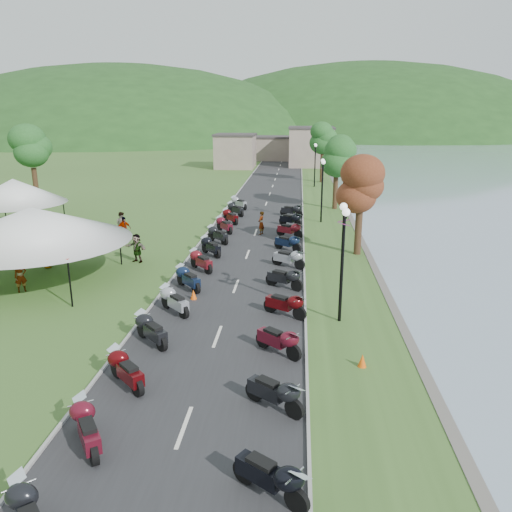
{
  "coord_description": "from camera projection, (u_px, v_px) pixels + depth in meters",
  "views": [
    {
      "loc": [
        3.1,
        -2.13,
        8.72
      ],
      "look_at": [
        0.94,
        23.28,
        1.3
      ],
      "focal_mm": 35.0,
      "sensor_mm": 36.0,
      "label": 1
    }
  ],
  "objects": [
    {
      "name": "moto_row_right",
      "position": [
        285.0,
        278.0,
        25.35
      ],
      "size": [
        2.6,
        38.36,
        1.1
      ],
      "primitive_type": null,
      "color": "#331411",
      "rests_on": "ground"
    },
    {
      "name": "hills_backdrop",
      "position": [
        292.0,
        134.0,
        196.06
      ],
      "size": [
        360.0,
        120.0,
        76.0
      ],
      "primitive_type": null,
      "color": "#285621",
      "rests_on": "ground"
    },
    {
      "name": "far_building",
      "position": [
        269.0,
        149.0,
        85.51
      ],
      "size": [
        18.0,
        16.0,
        5.0
      ],
      "primitive_type": "cube",
      "color": "gray",
      "rests_on": "ground"
    },
    {
      "name": "vendor_tent_main",
      "position": [
        35.0,
        245.0,
        26.03
      ],
      "size": [
        6.65,
        6.65,
        4.0
      ],
      "primitive_type": null,
      "color": "white",
      "rests_on": "ground"
    },
    {
      "name": "tree_lakeside",
      "position": [
        360.0,
        199.0,
        30.62
      ],
      "size": [
        2.53,
        2.53,
        7.03
      ],
      "primitive_type": null,
      "color": "#2C6D2A",
      "rests_on": "ground"
    },
    {
      "name": "pedestrian_a",
      "position": [
        23.0,
        292.0,
        25.05
      ],
      "size": [
        0.72,
        0.71,
        1.6
      ],
      "primitive_type": "imported",
      "rotation": [
        0.0,
        0.0,
        0.73
      ],
      "color": "slate",
      "rests_on": "ground"
    },
    {
      "name": "road",
      "position": [
        262.0,
        216.0,
        42.99
      ],
      "size": [
        7.0,
        120.0,
        0.02
      ],
      "primitive_type": "cube",
      "color": "#2C2C2F",
      "rests_on": "ground"
    },
    {
      "name": "moto_row_left",
      "position": [
        188.0,
        279.0,
        25.19
      ],
      "size": [
        2.6,
        45.9,
        1.1
      ],
      "primitive_type": null,
      "color": "#331411",
      "rests_on": "ground"
    },
    {
      "name": "vendor_tent_side",
      "position": [
        16.0,
        206.0,
        36.74
      ],
      "size": [
        4.86,
        4.86,
        4.0
      ],
      "primitive_type": null,
      "color": "white",
      "rests_on": "ground"
    },
    {
      "name": "pedestrian_b",
      "position": [
        123.0,
        237.0,
        35.97
      ],
      "size": [
        1.01,
        0.8,
        1.83
      ],
      "primitive_type": "imported",
      "rotation": [
        0.0,
        0.0,
        2.73
      ],
      "color": "slate",
      "rests_on": "ground"
    }
  ]
}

